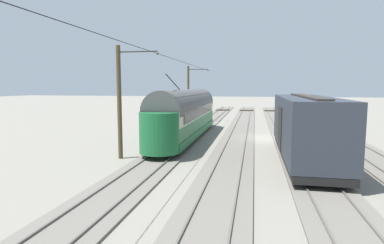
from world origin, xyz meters
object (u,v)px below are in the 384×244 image
(vintage_streetcar, at_px, (186,113))
(boxcar_adjacent, at_px, (305,127))
(catenary_pole_foreground, at_px, (189,93))
(switch_stand, at_px, (330,118))
(catenary_pole_mid_near, at_px, (120,100))

(vintage_streetcar, height_order, boxcar_adjacent, vintage_streetcar)
(boxcar_adjacent, distance_m, catenary_pole_foreground, 22.78)
(boxcar_adjacent, height_order, catenary_pole_foreground, catenary_pole_foreground)
(catenary_pole_foreground, distance_m, switch_stand, 17.59)
(boxcar_adjacent, relative_size, switch_stand, 9.66)
(catenary_pole_mid_near, bearing_deg, boxcar_adjacent, -173.49)
(boxcar_adjacent, bearing_deg, catenary_pole_foreground, -60.36)
(catenary_pole_foreground, distance_m, catenary_pole_mid_near, 21.04)
(catenary_pole_mid_near, bearing_deg, switch_stand, -127.67)
(vintage_streetcar, relative_size, switch_stand, 14.70)
(vintage_streetcar, height_order, switch_stand, vintage_streetcar)
(vintage_streetcar, relative_size, catenary_pole_foreground, 2.57)
(boxcar_adjacent, bearing_deg, catenary_pole_mid_near, 6.51)
(catenary_pole_mid_near, xyz_separation_m, switch_stand, (-17.28, -22.38, -2.99))
(boxcar_adjacent, relative_size, catenary_pole_foreground, 1.69)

